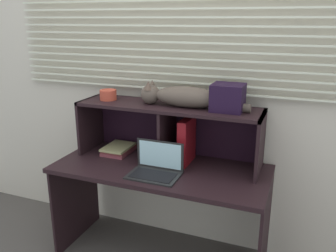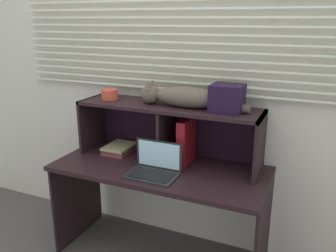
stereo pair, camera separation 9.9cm
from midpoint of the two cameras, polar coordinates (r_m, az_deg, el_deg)
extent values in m
cube|color=beige|center=(2.52, 3.13, 7.93)|extent=(4.40, 0.04, 2.50)
cube|color=silver|center=(2.49, 2.69, 5.85)|extent=(2.54, 0.02, 0.01)
cube|color=silver|center=(2.48, 2.71, 7.07)|extent=(2.54, 0.02, 0.01)
cube|color=silver|center=(2.47, 2.72, 8.31)|extent=(2.54, 0.02, 0.01)
cube|color=silver|center=(2.46, 2.74, 9.55)|extent=(2.54, 0.02, 0.01)
cube|color=silver|center=(2.46, 2.76, 10.80)|extent=(2.54, 0.02, 0.01)
cube|color=silver|center=(2.45, 2.78, 12.05)|extent=(2.54, 0.02, 0.01)
cube|color=silver|center=(2.45, 2.79, 13.31)|extent=(2.54, 0.02, 0.01)
cube|color=silver|center=(2.44, 2.81, 14.58)|extent=(2.54, 0.02, 0.01)
cube|color=silver|center=(2.44, 2.83, 15.84)|extent=(2.54, 0.02, 0.01)
cube|color=silver|center=(2.44, 2.85, 17.11)|extent=(2.54, 0.02, 0.01)
cube|color=silver|center=(2.44, 2.87, 18.37)|extent=(2.54, 0.02, 0.01)
cube|color=silver|center=(2.44, 2.89, 19.64)|extent=(2.54, 0.02, 0.01)
cube|color=black|center=(2.37, -0.15, -6.92)|extent=(1.42, 0.62, 0.03)
cube|color=black|center=(2.85, -13.34, -10.88)|extent=(0.02, 0.56, 0.67)
cube|color=black|center=(2.38, 16.19, -17.20)|extent=(0.02, 0.56, 0.67)
cube|color=black|center=(2.36, 1.20, 3.10)|extent=(1.26, 0.33, 0.02)
cube|color=black|center=(2.70, -11.03, 0.53)|extent=(0.02, 0.33, 0.39)
cube|color=black|center=(2.26, 15.82, -3.08)|extent=(0.02, 0.33, 0.39)
cube|color=black|center=(2.41, 1.04, -1.37)|extent=(0.02, 0.31, 0.37)
cube|color=black|center=(2.55, 2.57, -0.11)|extent=(1.26, 0.01, 0.39)
ellipsoid|color=brown|center=(2.29, 4.33, 4.66)|extent=(0.45, 0.15, 0.13)
sphere|color=brown|center=(2.39, -1.62, 5.16)|extent=(0.13, 0.13, 0.13)
cone|color=brown|center=(2.35, -1.97, 6.56)|extent=(0.06, 0.06, 0.06)
cone|color=brown|center=(2.41, -1.30, 6.81)|extent=(0.06, 0.06, 0.06)
cylinder|color=brown|center=(2.22, 11.60, 2.90)|extent=(0.22, 0.05, 0.05)
cube|color=black|center=(2.23, -1.35, -7.95)|extent=(0.32, 0.22, 0.01)
cube|color=black|center=(2.28, -0.22, -4.64)|extent=(0.32, 0.01, 0.19)
cube|color=#B2E0EA|center=(2.27, -0.26, -4.68)|extent=(0.29, 0.00, 0.17)
cube|color=black|center=(2.22, -1.47, -7.90)|extent=(0.27, 0.15, 0.00)
cube|color=maroon|center=(2.38, 4.17, -2.46)|extent=(0.06, 0.22, 0.31)
cube|color=brown|center=(2.63, -6.69, -3.94)|extent=(0.18, 0.24, 0.02)
cube|color=brown|center=(2.63, -6.63, -3.52)|extent=(0.18, 0.24, 0.02)
cube|color=tan|center=(2.62, -6.80, -3.25)|extent=(0.18, 0.24, 0.02)
cylinder|color=#C24631|center=(2.55, -8.29, 5.07)|extent=(0.12, 0.12, 0.07)
cube|color=black|center=(2.22, 10.80, 4.44)|extent=(0.20, 0.18, 0.17)
camera|label=1|loc=(0.05, -88.82, 0.36)|focal=37.81mm
camera|label=2|loc=(0.05, 91.18, -0.36)|focal=37.81mm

